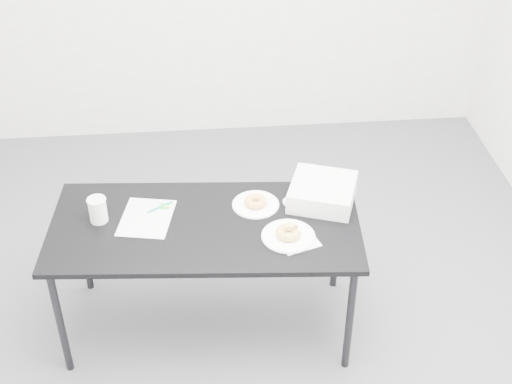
{
  "coord_description": "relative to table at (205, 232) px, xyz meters",
  "views": [
    {
      "loc": [
        -0.13,
        -2.79,
        2.85
      ],
      "look_at": [
        0.13,
        0.02,
        0.81
      ],
      "focal_mm": 50.0,
      "sensor_mm": 36.0,
      "label": 1
    }
  ],
  "objects": [
    {
      "name": "table",
      "position": [
        0.0,
        0.0,
        0.0
      ],
      "size": [
        1.56,
        0.82,
        0.69
      ],
      "rotation": [
        0.0,
        0.0,
        -0.08
      ],
      "color": "black",
      "rests_on": "floor"
    },
    {
      "name": "coffee_cup",
      "position": [
        -0.51,
        0.08,
        0.12
      ],
      "size": [
        0.09,
        0.09,
        0.13
      ],
      "primitive_type": "cylinder",
      "color": "white",
      "rests_on": "table"
    },
    {
      "name": "logo_patch",
      "position": [
        -0.2,
        0.16,
        0.06
      ],
      "size": [
        0.06,
        0.06,
        0.0
      ],
      "primitive_type": "cube",
      "rotation": [
        0.0,
        0.0,
        -0.2
      ],
      "color": "green",
      "rests_on": "scorecard"
    },
    {
      "name": "napkin",
      "position": [
        0.43,
        -0.16,
        0.05
      ],
      "size": [
        0.23,
        0.23,
        0.0
      ],
      "primitive_type": "cube",
      "rotation": [
        0.0,
        0.0,
        0.32
      ],
      "color": "silver",
      "rests_on": "table"
    },
    {
      "name": "scorecard",
      "position": [
        -0.28,
        0.08,
        0.05
      ],
      "size": [
        0.3,
        0.35,
        0.0
      ],
      "primitive_type": "cube",
      "rotation": [
        0.0,
        0.0,
        -0.2
      ],
      "color": "silver",
      "rests_on": "table"
    },
    {
      "name": "cup_lid",
      "position": [
        0.44,
        0.13,
        0.06
      ],
      "size": [
        0.08,
        0.08,
        0.01
      ],
      "primitive_type": "cylinder",
      "color": "white",
      "rests_on": "table"
    },
    {
      "name": "bakery_box",
      "position": [
        0.6,
        0.14,
        0.1
      ],
      "size": [
        0.4,
        0.4,
        0.1
      ],
      "primitive_type": "cube",
      "rotation": [
        0.0,
        0.0,
        -0.34
      ],
      "color": "silver",
      "rests_on": "table"
    },
    {
      "name": "plate_near",
      "position": [
        0.39,
        -0.14,
        0.06
      ],
      "size": [
        0.26,
        0.26,
        0.01
      ],
      "primitive_type": "cylinder",
      "color": "white",
      "rests_on": "napkin"
    },
    {
      "name": "donut_near",
      "position": [
        0.39,
        -0.14,
        0.08
      ],
      "size": [
        0.14,
        0.14,
        0.04
      ],
      "primitive_type": "torus",
      "rotation": [
        0.0,
        0.0,
        0.18
      ],
      "color": "gold",
      "rests_on": "plate_near"
    },
    {
      "name": "pen",
      "position": [
        -0.22,
        0.15,
        0.06
      ],
      "size": [
        0.13,
        0.08,
        0.01
      ],
      "primitive_type": "cylinder",
      "rotation": [
        0.0,
        1.57,
        0.56
      ],
      "color": "#0B7B72",
      "rests_on": "scorecard"
    },
    {
      "name": "plate_far",
      "position": [
        0.26,
        0.13,
        0.06
      ],
      "size": [
        0.24,
        0.24,
        0.01
      ],
      "primitive_type": "cylinder",
      "color": "white",
      "rests_on": "table"
    },
    {
      "name": "floor",
      "position": [
        0.13,
        0.06,
        -0.64
      ],
      "size": [
        4.0,
        4.0,
        0.0
      ],
      "primitive_type": "plane",
      "color": "#535358",
      "rests_on": "ground"
    },
    {
      "name": "donut_far",
      "position": [
        0.26,
        0.13,
        0.08
      ],
      "size": [
        0.13,
        0.13,
        0.04
      ],
      "primitive_type": "torus",
      "rotation": [
        0.0,
        0.0,
        -0.22
      ],
      "color": "gold",
      "rests_on": "plate_far"
    }
  ]
}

